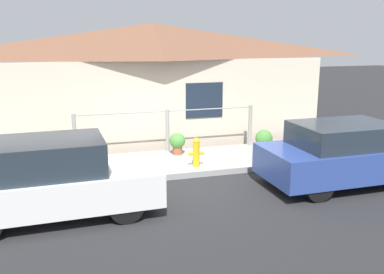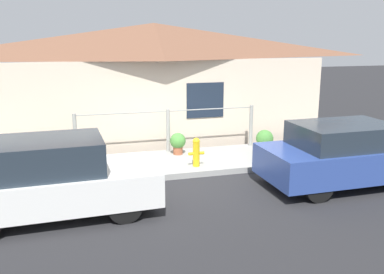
{
  "view_description": "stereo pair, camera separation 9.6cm",
  "coord_description": "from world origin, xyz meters",
  "px_view_note": "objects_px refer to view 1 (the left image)",
  "views": [
    {
      "loc": [
        -2.53,
        -8.96,
        3.22
      ],
      "look_at": [
        0.2,
        0.3,
        0.9
      ],
      "focal_mm": 40.0,
      "sensor_mm": 36.0,
      "label": 1
    },
    {
      "loc": [
        -2.44,
        -8.98,
        3.22
      ],
      "look_at": [
        0.2,
        0.3,
        0.9
      ],
      "focal_mm": 40.0,
      "sensor_mm": 36.0,
      "label": 2
    }
  ],
  "objects_px": {
    "car_right": "(346,154)",
    "potted_plant_by_fence": "(74,151)",
    "potted_plant_near_hydrant": "(177,142)",
    "potted_plant_corner": "(264,140)",
    "fire_hydrant": "(196,151)",
    "car_left": "(53,179)"
  },
  "relations": [
    {
      "from": "car_right",
      "to": "potted_plant_by_fence",
      "type": "distance_m",
      "value": 6.38
    },
    {
      "from": "potted_plant_near_hydrant",
      "to": "potted_plant_corner",
      "type": "distance_m",
      "value": 2.34
    },
    {
      "from": "fire_hydrant",
      "to": "potted_plant_by_fence",
      "type": "distance_m",
      "value": 3.02
    },
    {
      "from": "fire_hydrant",
      "to": "potted_plant_near_hydrant",
      "type": "relative_size",
      "value": 1.22
    },
    {
      "from": "car_left",
      "to": "potted_plant_near_hydrant",
      "type": "xyz_separation_m",
      "value": [
        3.05,
        2.89,
        -0.24
      ]
    },
    {
      "from": "car_right",
      "to": "fire_hydrant",
      "type": "height_order",
      "value": "car_right"
    },
    {
      "from": "potted_plant_by_fence",
      "to": "potted_plant_corner",
      "type": "height_order",
      "value": "potted_plant_corner"
    },
    {
      "from": "potted_plant_near_hydrant",
      "to": "potted_plant_corner",
      "type": "xyz_separation_m",
      "value": [
        2.3,
        -0.39,
        0.0
      ]
    },
    {
      "from": "car_right",
      "to": "potted_plant_near_hydrant",
      "type": "distance_m",
      "value": 4.21
    },
    {
      "from": "fire_hydrant",
      "to": "potted_plant_corner",
      "type": "distance_m",
      "value": 2.27
    },
    {
      "from": "fire_hydrant",
      "to": "potted_plant_near_hydrant",
      "type": "bearing_deg",
      "value": 98.25
    },
    {
      "from": "fire_hydrant",
      "to": "car_right",
      "type": "bearing_deg",
      "value": -31.05
    },
    {
      "from": "car_right",
      "to": "potted_plant_corner",
      "type": "relative_size",
      "value": 6.36
    },
    {
      "from": "car_left",
      "to": "potted_plant_near_hydrant",
      "type": "distance_m",
      "value": 4.21
    },
    {
      "from": "car_right",
      "to": "fire_hydrant",
      "type": "distance_m",
      "value": 3.38
    },
    {
      "from": "potted_plant_by_fence",
      "to": "potted_plant_near_hydrant",
      "type": "bearing_deg",
      "value": 0.22
    },
    {
      "from": "car_left",
      "to": "potted_plant_by_fence",
      "type": "distance_m",
      "value": 2.92
    },
    {
      "from": "car_left",
      "to": "car_right",
      "type": "bearing_deg",
      "value": -2.03
    },
    {
      "from": "fire_hydrant",
      "to": "potted_plant_corner",
      "type": "height_order",
      "value": "fire_hydrant"
    },
    {
      "from": "car_left",
      "to": "fire_hydrant",
      "type": "distance_m",
      "value": 3.66
    },
    {
      "from": "potted_plant_near_hydrant",
      "to": "potted_plant_by_fence",
      "type": "relative_size",
      "value": 1.03
    },
    {
      "from": "car_left",
      "to": "fire_hydrant",
      "type": "relative_size",
      "value": 5.33
    }
  ]
}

